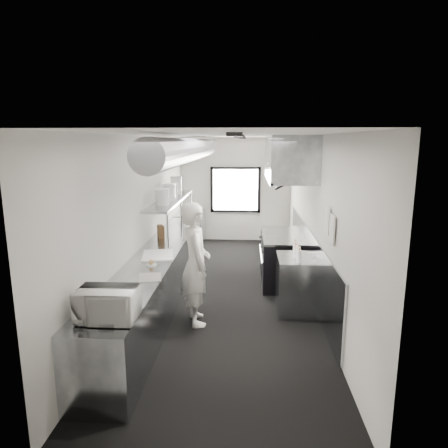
# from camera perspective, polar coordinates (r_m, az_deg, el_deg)

# --- Properties ---
(floor) EXTENTS (3.00, 8.00, 0.01)m
(floor) POSITION_cam_1_polar(r_m,az_deg,el_deg) (7.39, 0.58, -9.76)
(floor) COLOR black
(floor) RESTS_ON ground
(ceiling) EXTENTS (3.00, 8.00, 0.01)m
(ceiling) POSITION_cam_1_polar(r_m,az_deg,el_deg) (6.87, 0.63, 12.51)
(ceiling) COLOR silver
(ceiling) RESTS_ON wall_back
(wall_back) EXTENTS (3.00, 0.02, 2.80)m
(wall_back) POSITION_cam_1_polar(r_m,az_deg,el_deg) (10.95, 1.63, 4.89)
(wall_back) COLOR beige
(wall_back) RESTS_ON floor
(wall_front) EXTENTS (3.00, 0.02, 2.80)m
(wall_front) POSITION_cam_1_polar(r_m,az_deg,el_deg) (3.17, -3.00, -12.72)
(wall_front) COLOR beige
(wall_front) RESTS_ON floor
(wall_left) EXTENTS (0.02, 8.00, 2.80)m
(wall_left) POSITION_cam_1_polar(r_m,az_deg,el_deg) (7.22, -11.36, 1.08)
(wall_left) COLOR beige
(wall_left) RESTS_ON floor
(wall_right) EXTENTS (0.02, 8.00, 2.80)m
(wall_right) POSITION_cam_1_polar(r_m,az_deg,el_deg) (7.08, 12.82, 0.81)
(wall_right) COLOR beige
(wall_right) RESTS_ON floor
(wall_cladding) EXTENTS (0.03, 5.50, 1.10)m
(wall_cladding) POSITION_cam_1_polar(r_m,az_deg,el_deg) (7.57, 12.01, -5.08)
(wall_cladding) COLOR gray
(wall_cladding) RESTS_ON wall_right
(hvac_duct) EXTENTS (0.40, 6.40, 0.40)m
(hvac_duct) POSITION_cam_1_polar(r_m,az_deg,el_deg) (7.34, -4.78, 10.48)
(hvac_duct) COLOR gray
(hvac_duct) RESTS_ON ceiling
(service_window) EXTENTS (1.36, 0.05, 1.25)m
(service_window) POSITION_cam_1_polar(r_m,az_deg,el_deg) (10.91, 1.63, 4.87)
(service_window) COLOR white
(service_window) RESTS_ON wall_back
(exhaust_hood) EXTENTS (0.81, 2.20, 0.88)m
(exhaust_hood) POSITION_cam_1_polar(r_m,az_deg,el_deg) (7.61, 9.27, 9.21)
(exhaust_hood) COLOR gray
(exhaust_hood) RESTS_ON ceiling
(prep_counter) EXTENTS (0.70, 6.00, 0.90)m
(prep_counter) POSITION_cam_1_polar(r_m,az_deg,el_deg) (6.91, -9.26, -7.48)
(prep_counter) COLOR gray
(prep_counter) RESTS_ON floor
(pass_shelf) EXTENTS (0.45, 3.00, 0.68)m
(pass_shelf) POSITION_cam_1_polar(r_m,az_deg,el_deg) (8.10, -7.50, 3.32)
(pass_shelf) COLOR gray
(pass_shelf) RESTS_ON prep_counter
(range) EXTENTS (0.88, 1.60, 0.94)m
(range) POSITION_cam_1_polar(r_m,az_deg,el_deg) (7.92, 8.39, -4.80)
(range) COLOR black
(range) RESTS_ON floor
(bottle_station) EXTENTS (0.65, 0.80, 0.90)m
(bottle_station) POSITION_cam_1_polar(r_m,az_deg,el_deg) (6.62, 10.40, -8.41)
(bottle_station) COLOR gray
(bottle_station) RESTS_ON floor
(far_work_table) EXTENTS (0.70, 1.20, 0.90)m
(far_work_table) POSITION_cam_1_polar(r_m,az_deg,el_deg) (10.42, -4.87, -0.80)
(far_work_table) COLOR gray
(far_work_table) RESTS_ON floor
(notice_sheet_a) EXTENTS (0.02, 0.28, 0.38)m
(notice_sheet_a) POSITION_cam_1_polar(r_m,az_deg,el_deg) (5.88, 14.48, 0.50)
(notice_sheet_a) COLOR silver
(notice_sheet_a) RESTS_ON wall_right
(notice_sheet_b) EXTENTS (0.02, 0.28, 0.38)m
(notice_sheet_b) POSITION_cam_1_polar(r_m,az_deg,el_deg) (5.56, 15.13, -0.71)
(notice_sheet_b) COLOR silver
(notice_sheet_b) RESTS_ON wall_right
(line_cook) EXTENTS (0.63, 0.78, 1.84)m
(line_cook) POSITION_cam_1_polar(r_m,az_deg,el_deg) (5.99, -4.06, -5.65)
(line_cook) COLOR silver
(line_cook) RESTS_ON floor
(microwave) EXTENTS (0.56, 0.43, 0.33)m
(microwave) POSITION_cam_1_polar(r_m,az_deg,el_deg) (4.35, -16.25, -10.92)
(microwave) COLOR silver
(microwave) RESTS_ON prep_counter
(deli_tub_a) EXTENTS (0.14, 0.14, 0.09)m
(deli_tub_a) POSITION_cam_1_polar(r_m,az_deg,el_deg) (4.91, -16.68, -9.83)
(deli_tub_a) COLOR silver
(deli_tub_a) RESTS_ON prep_counter
(deli_tub_b) EXTENTS (0.15, 0.15, 0.09)m
(deli_tub_b) POSITION_cam_1_polar(r_m,az_deg,el_deg) (5.13, -15.02, -8.82)
(deli_tub_b) COLOR silver
(deli_tub_b) RESTS_ON prep_counter
(newspaper) EXTENTS (0.37, 0.43, 0.01)m
(newspaper) POSITION_cam_1_polar(r_m,az_deg,el_deg) (5.54, -10.49, -7.45)
(newspaper) COLOR beige
(newspaper) RESTS_ON prep_counter
(small_plate) EXTENTS (0.17, 0.17, 0.01)m
(small_plate) POSITION_cam_1_polar(r_m,az_deg,el_deg) (6.06, -10.30, -5.76)
(small_plate) COLOR silver
(small_plate) RESTS_ON prep_counter
(pastry) EXTENTS (0.08, 0.08, 0.08)m
(pastry) POSITION_cam_1_polar(r_m,az_deg,el_deg) (6.04, -10.32, -5.34)
(pastry) COLOR tan
(pastry) RESTS_ON small_plate
(cutting_board) EXTENTS (0.59, 0.72, 0.02)m
(cutting_board) POSITION_cam_1_polar(r_m,az_deg,el_deg) (6.53, -9.40, -4.40)
(cutting_board) COLOR white
(cutting_board) RESTS_ON prep_counter
(knife_block) EXTENTS (0.18, 0.24, 0.24)m
(knife_block) POSITION_cam_1_polar(r_m,az_deg,el_deg) (7.70, -8.98, -1.07)
(knife_block) COLOR #4C371A
(knife_block) RESTS_ON prep_counter
(plate_stack_a) EXTENTS (0.31, 0.31, 0.29)m
(plate_stack_a) POSITION_cam_1_polar(r_m,az_deg,el_deg) (7.34, -8.72, 3.84)
(plate_stack_a) COLOR silver
(plate_stack_a) RESTS_ON pass_shelf
(plate_stack_b) EXTENTS (0.31, 0.31, 0.33)m
(plate_stack_b) POSITION_cam_1_polar(r_m,az_deg,el_deg) (7.91, -7.83, 4.56)
(plate_stack_b) COLOR silver
(plate_stack_b) RESTS_ON pass_shelf
(plate_stack_c) EXTENTS (0.24, 0.24, 0.31)m
(plate_stack_c) POSITION_cam_1_polar(r_m,az_deg,el_deg) (8.16, -7.34, 4.73)
(plate_stack_c) COLOR silver
(plate_stack_c) RESTS_ON pass_shelf
(plate_stack_d) EXTENTS (0.31, 0.31, 0.38)m
(plate_stack_d) POSITION_cam_1_polar(r_m,az_deg,el_deg) (8.80, -6.84, 5.49)
(plate_stack_d) COLOR silver
(plate_stack_d) RESTS_ON pass_shelf
(squeeze_bottle_a) EXTENTS (0.08, 0.08, 0.19)m
(squeeze_bottle_a) POSITION_cam_1_polar(r_m,az_deg,el_deg) (6.19, 10.65, -4.52)
(squeeze_bottle_a) COLOR white
(squeeze_bottle_a) RESTS_ON bottle_station
(squeeze_bottle_b) EXTENTS (0.09, 0.09, 0.20)m
(squeeze_bottle_b) POSITION_cam_1_polar(r_m,az_deg,el_deg) (6.34, 10.51, -4.09)
(squeeze_bottle_b) COLOR white
(squeeze_bottle_b) RESTS_ON bottle_station
(squeeze_bottle_c) EXTENTS (0.07, 0.07, 0.19)m
(squeeze_bottle_c) POSITION_cam_1_polar(r_m,az_deg,el_deg) (6.45, 10.12, -3.84)
(squeeze_bottle_c) COLOR white
(squeeze_bottle_c) RESTS_ON bottle_station
(squeeze_bottle_d) EXTENTS (0.06, 0.06, 0.17)m
(squeeze_bottle_d) POSITION_cam_1_polar(r_m,az_deg,el_deg) (6.55, 10.28, -3.70)
(squeeze_bottle_d) COLOR white
(squeeze_bottle_d) RESTS_ON bottle_station
(squeeze_bottle_e) EXTENTS (0.08, 0.08, 0.19)m
(squeeze_bottle_e) POSITION_cam_1_polar(r_m,az_deg,el_deg) (6.76, 10.06, -3.13)
(squeeze_bottle_e) COLOR white
(squeeze_bottle_e) RESTS_ON bottle_station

